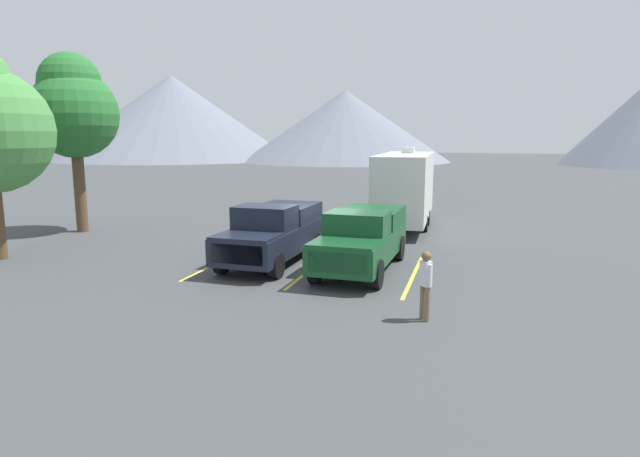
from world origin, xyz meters
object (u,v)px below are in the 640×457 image
pickup_truck_b (362,237)px  person_a (426,281)px  pickup_truck_a (273,232)px  camper_trailer_a (405,186)px

pickup_truck_b → person_a: 5.19m
pickup_truck_a → person_a: (5.73, -4.72, -0.10)m
camper_trailer_a → pickup_truck_a: bearing=-112.4°
pickup_truck_a → camper_trailer_a: 9.26m
pickup_truck_a → pickup_truck_b: 3.24m
pickup_truck_b → camper_trailer_a: size_ratio=0.65×
camper_trailer_a → person_a: (2.22, -13.24, -1.04)m
pickup_truck_a → camper_trailer_a: (3.51, 8.52, 0.93)m
person_a → pickup_truck_b: bearing=118.7°
camper_trailer_a → pickup_truck_b: bearing=-91.8°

